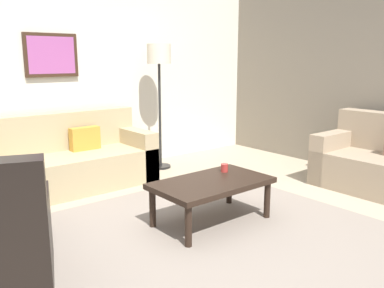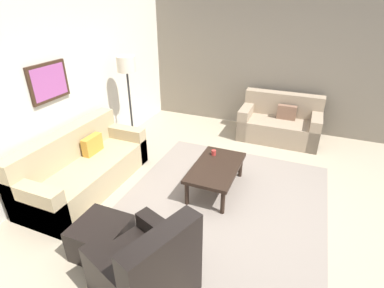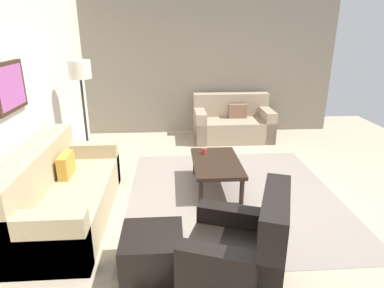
# 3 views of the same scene
# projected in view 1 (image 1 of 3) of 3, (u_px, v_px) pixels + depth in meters

# --- Properties ---
(ground_plane) EXTENTS (8.00, 8.00, 0.00)m
(ground_plane) POSITION_uv_depth(u_px,v_px,m) (207.00, 236.00, 3.53)
(ground_plane) COLOR tan
(rear_partition) EXTENTS (6.00, 0.12, 2.80)m
(rear_partition) POSITION_uv_depth(u_px,v_px,m) (74.00, 68.00, 5.20)
(rear_partition) COLOR silver
(rear_partition) RESTS_ON ground_plane
(area_rug) EXTENTS (3.02, 2.78, 0.01)m
(area_rug) POSITION_uv_depth(u_px,v_px,m) (207.00, 235.00, 3.52)
(area_rug) COLOR gray
(area_rug) RESTS_ON ground_plane
(couch_main) EXTENTS (2.07, 0.87, 0.88)m
(couch_main) POSITION_uv_depth(u_px,v_px,m) (62.00, 163.00, 4.79)
(couch_main) COLOR tan
(couch_main) RESTS_ON ground_plane
(ottoman) EXTENTS (0.56, 0.56, 0.40)m
(ottoman) POSITION_uv_depth(u_px,v_px,m) (1.00, 219.00, 3.38)
(ottoman) COLOR black
(ottoman) RESTS_ON ground_plane
(coffee_table) EXTENTS (1.10, 0.64, 0.41)m
(coffee_table) POSITION_uv_depth(u_px,v_px,m) (212.00, 186.00, 3.75)
(coffee_table) COLOR black
(coffee_table) RESTS_ON ground_plane
(cup) EXTENTS (0.07, 0.07, 0.08)m
(cup) POSITION_uv_depth(u_px,v_px,m) (224.00, 168.00, 4.02)
(cup) COLOR #B2332D
(cup) RESTS_ON coffee_table
(lamp_standing) EXTENTS (0.32, 0.32, 1.71)m
(lamp_standing) POSITION_uv_depth(u_px,v_px,m) (159.00, 67.00, 5.44)
(lamp_standing) COLOR black
(lamp_standing) RESTS_ON ground_plane
(framed_artwork) EXTENTS (0.65, 0.04, 0.52)m
(framed_artwork) POSITION_uv_depth(u_px,v_px,m) (51.00, 55.00, 4.90)
(framed_artwork) COLOR #382316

